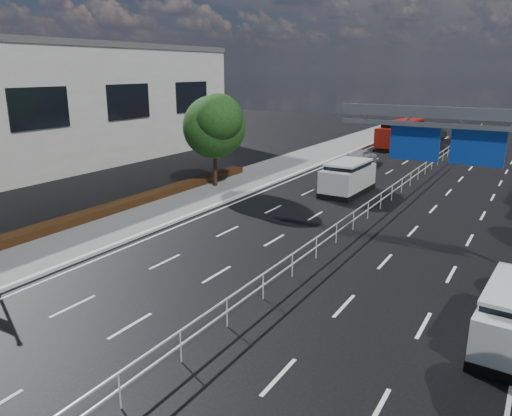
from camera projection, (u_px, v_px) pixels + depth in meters
The scene contains 11 objects.
ground at pixel (198, 349), 15.21m from camera, with size 160.00×160.00×0.00m, color black.
kerb_near at pixel (14, 284), 19.60m from camera, with size 0.25×140.00×0.15m, color silver.
median_fence at pixel (399, 187), 33.72m from camera, with size 0.05×85.00×1.02m.
hedge_near at pixel (50, 227), 25.78m from camera, with size 1.00×36.00×0.44m, color black.
overhead_gantry at pixel (499, 142), 18.73m from camera, with size 10.24×0.38×7.45m.
near_building at pixel (45, 108), 43.50m from camera, with size 12.00×38.00×10.00m, color beige.
near_tree_back at pixel (215, 123), 34.72m from camera, with size 4.84×4.51×6.69m.
white_minivan at pixel (348, 178), 34.04m from camera, with size 2.37×5.19×2.22m.
red_bus at pixel (402, 133), 54.06m from camera, with size 3.43×9.98×2.92m.
near_car_silver at pixel (362, 156), 44.85m from camera, with size 1.61×3.99×1.36m, color #999CA0.
near_car_dark at pixel (434, 134), 59.66m from camera, with size 1.70×4.88×1.61m, color black.
Camera 1 is at (8.40, -10.71, 8.24)m, focal length 35.00 mm.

